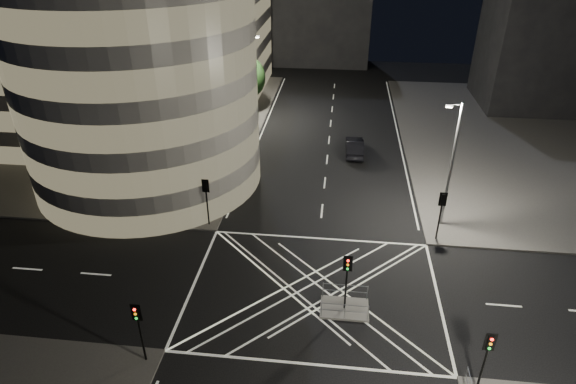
# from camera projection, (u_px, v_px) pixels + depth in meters

# --- Properties ---
(ground) EXTENTS (120.00, 120.00, 0.00)m
(ground) POSITION_uv_depth(u_px,v_px,m) (314.00, 291.00, 31.50)
(ground) COLOR black
(ground) RESTS_ON ground
(sidewalk_far_left) EXTENTS (42.00, 42.00, 0.15)m
(sidewalk_far_left) POSITION_uv_depth(u_px,v_px,m) (88.00, 122.00, 57.67)
(sidewalk_far_left) COLOR #504E4B
(sidewalk_far_left) RESTS_ON ground
(central_island) EXTENTS (3.00, 2.00, 0.15)m
(central_island) POSITION_uv_depth(u_px,v_px,m) (344.00, 308.00, 29.97)
(central_island) COLOR slate
(central_island) RESTS_ON ground
(office_tower_curved) EXTENTS (30.00, 29.00, 27.20)m
(office_tower_curved) POSITION_uv_depth(u_px,v_px,m) (103.00, 28.00, 43.51)
(office_tower_curved) COLOR gray
(office_tower_curved) RESTS_ON sidewalk_far_left
(office_block_rear) EXTENTS (24.00, 16.00, 22.00)m
(office_block_rear) POSITION_uv_depth(u_px,v_px,m) (173.00, 6.00, 64.48)
(office_block_rear) COLOR gray
(office_block_rear) RESTS_ON sidewalk_far_left
(building_right_far) EXTENTS (14.00, 12.00, 15.00)m
(building_right_far) POSITION_uv_depth(u_px,v_px,m) (546.00, 45.00, 59.74)
(building_right_far) COLOR black
(building_right_far) RESTS_ON sidewalk_far_right
(building_far_end) EXTENTS (18.00, 8.00, 18.00)m
(building_far_end) POSITION_uv_depth(u_px,v_px,m) (315.00, 7.00, 77.59)
(building_far_end) COLOR black
(building_far_end) RESTS_ON ground
(tree_a) EXTENTS (3.99, 3.99, 6.53)m
(tree_a) POSITION_uv_depth(u_px,v_px,m) (191.00, 163.00, 38.16)
(tree_a) COLOR black
(tree_a) RESTS_ON sidewalk_far_left
(tree_b) EXTENTS (4.84, 4.84, 7.43)m
(tree_b) POSITION_uv_depth(u_px,v_px,m) (210.00, 130.00, 43.15)
(tree_b) COLOR black
(tree_b) RESTS_ON sidewalk_far_left
(tree_c) EXTENTS (4.81, 4.81, 7.98)m
(tree_c) POSITION_uv_depth(u_px,v_px,m) (225.00, 102.00, 48.05)
(tree_c) COLOR black
(tree_c) RESTS_ON sidewalk_far_left
(tree_d) EXTENTS (4.58, 4.58, 7.27)m
(tree_d) POSITION_uv_depth(u_px,v_px,m) (237.00, 89.00, 53.52)
(tree_d) COLOR black
(tree_d) RESTS_ON sidewalk_far_left
(tree_e) EXTENTS (4.43, 4.43, 6.74)m
(tree_e) POSITION_uv_depth(u_px,v_px,m) (247.00, 78.00, 58.92)
(tree_e) COLOR black
(tree_e) RESTS_ON sidewalk_far_left
(traffic_signal_fl) EXTENTS (0.55, 0.22, 4.00)m
(traffic_signal_fl) POSITION_uv_depth(u_px,v_px,m) (206.00, 194.00, 36.81)
(traffic_signal_fl) COLOR black
(traffic_signal_fl) RESTS_ON sidewalk_far_left
(traffic_signal_nl) EXTENTS (0.55, 0.22, 4.00)m
(traffic_signal_nl) POSITION_uv_depth(u_px,v_px,m) (138.00, 322.00, 25.06)
(traffic_signal_nl) COLOR black
(traffic_signal_nl) RESTS_ON sidewalk_near_left
(traffic_signal_fr) EXTENTS (0.55, 0.22, 4.00)m
(traffic_signal_fr) POSITION_uv_depth(u_px,v_px,m) (441.00, 207.00, 35.07)
(traffic_signal_fr) COLOR black
(traffic_signal_fr) RESTS_ON sidewalk_far_right
(traffic_signal_nr) EXTENTS (0.55, 0.22, 4.00)m
(traffic_signal_nr) POSITION_uv_depth(u_px,v_px,m) (487.00, 352.00, 23.32)
(traffic_signal_nr) COLOR black
(traffic_signal_nr) RESTS_ON sidewalk_near_right
(traffic_signal_island) EXTENTS (0.55, 0.22, 4.00)m
(traffic_signal_island) POSITION_uv_depth(u_px,v_px,m) (347.00, 273.00, 28.57)
(traffic_signal_island) COLOR black
(traffic_signal_island) RESTS_ON central_island
(street_lamp_left_near) EXTENTS (1.25, 0.25, 10.00)m
(street_lamp_left_near) POSITION_uv_depth(u_px,v_px,m) (212.00, 135.00, 40.07)
(street_lamp_left_near) COLOR slate
(street_lamp_left_near) RESTS_ON sidewalk_far_left
(street_lamp_left_far) EXTENTS (1.25, 0.25, 10.00)m
(street_lamp_left_far) POSITION_uv_depth(u_px,v_px,m) (251.00, 75.00, 55.63)
(street_lamp_left_far) COLOR slate
(street_lamp_left_far) RESTS_ON sidewalk_far_left
(street_lamp_right_far) EXTENTS (1.25, 0.25, 10.00)m
(street_lamp_right_far) POSITION_uv_depth(u_px,v_px,m) (451.00, 162.00, 35.62)
(street_lamp_right_far) COLOR slate
(street_lamp_right_far) RESTS_ON sidewalk_far_right
(railing_island_south) EXTENTS (2.80, 0.06, 1.10)m
(railing_island_south) POSITION_uv_depth(u_px,v_px,m) (345.00, 311.00, 28.88)
(railing_island_south) COLOR slate
(railing_island_south) RESTS_ON central_island
(railing_island_north) EXTENTS (2.80, 0.06, 1.10)m
(railing_island_north) POSITION_uv_depth(u_px,v_px,m) (345.00, 291.00, 30.44)
(railing_island_north) COLOR slate
(railing_island_north) RESTS_ON central_island
(sedan) EXTENTS (1.89, 5.09, 1.66)m
(sedan) POSITION_uv_depth(u_px,v_px,m) (355.00, 147.00, 49.48)
(sedan) COLOR black
(sedan) RESTS_ON ground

